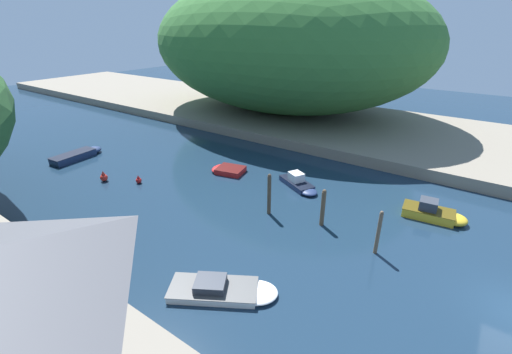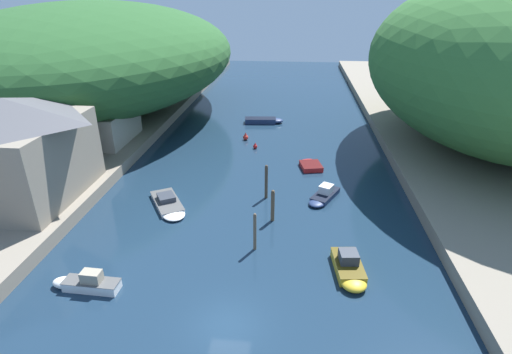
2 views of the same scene
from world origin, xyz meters
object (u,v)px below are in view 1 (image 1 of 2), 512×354
(boat_small_dinghy, at_px, (224,289))
(boat_yellow_tender, at_px, (79,155))
(person_on_quay, at_px, (26,346))
(boat_open_rowboat, at_px, (435,213))
(boat_cabin_cruiser, at_px, (227,170))
(boat_moored_right, at_px, (299,184))
(channel_buoy_far, at_px, (104,177))
(channel_buoy_near, at_px, (139,180))
(person_by_boathouse, at_px, (31,332))

(boat_small_dinghy, height_order, boat_yellow_tender, boat_small_dinghy)
(person_on_quay, bearing_deg, boat_yellow_tender, -52.99)
(boat_open_rowboat, bearing_deg, boat_small_dinghy, -33.90)
(boat_cabin_cruiser, distance_m, boat_small_dinghy, 16.36)
(boat_small_dinghy, bearing_deg, boat_open_rowboat, 121.48)
(boat_moored_right, xyz_separation_m, person_on_quay, (-21.96, -0.01, 1.78))
(boat_moored_right, xyz_separation_m, channel_buoy_far, (-9.13, 15.31, 0.03))
(person_on_quay, bearing_deg, channel_buoy_near, -69.44)
(boat_small_dinghy, bearing_deg, channel_buoy_far, -135.09)
(channel_buoy_far, bearing_deg, channel_buoy_near, -62.56)
(person_on_quay, bearing_deg, person_by_boathouse, -57.16)
(boat_yellow_tender, bearing_deg, person_by_boathouse, -37.40)
(boat_yellow_tender, distance_m, person_on_quay, 27.25)
(boat_small_dinghy, height_order, person_by_boathouse, person_by_boathouse)
(boat_small_dinghy, relative_size, channel_buoy_far, 6.01)
(boat_yellow_tender, distance_m, channel_buoy_near, 10.50)
(boat_cabin_cruiser, bearing_deg, boat_open_rowboat, -95.78)
(channel_buoy_near, relative_size, person_on_quay, 0.46)
(boat_open_rowboat, relative_size, channel_buoy_far, 4.53)
(channel_buoy_near, bearing_deg, boat_open_rowboat, -69.30)
(channel_buoy_near, xyz_separation_m, person_on_quay, (-14.37, -12.35, 1.84))
(channel_buoy_far, xyz_separation_m, person_by_boathouse, (-12.44, -14.80, 1.75))
(person_by_boathouse, bearing_deg, boat_yellow_tender, -22.57)
(boat_cabin_cruiser, xyz_separation_m, boat_small_dinghy, (-12.74, -10.27, 0.02))
(boat_yellow_tender, distance_m, boat_moored_right, 23.93)
(boat_open_rowboat, distance_m, channel_buoy_near, 24.70)
(boat_cabin_cruiser, relative_size, channel_buoy_near, 4.53)
(boat_moored_right, bearing_deg, person_on_quay, 27.49)
(boat_open_rowboat, bearing_deg, boat_cabin_cruiser, -89.21)
(boat_open_rowboat, height_order, channel_buoy_near, boat_open_rowboat)
(boat_small_dinghy, relative_size, boat_moored_right, 1.31)
(person_on_quay, relative_size, person_by_boathouse, 1.00)
(boat_cabin_cruiser, height_order, boat_moored_right, boat_moored_right)
(channel_buoy_near, relative_size, channel_buoy_far, 0.77)
(boat_moored_right, distance_m, channel_buoy_near, 14.48)
(boat_open_rowboat, bearing_deg, person_on_quay, -31.08)
(boat_open_rowboat, xyz_separation_m, channel_buoy_near, (-8.73, 23.11, -0.15))
(boat_open_rowboat, height_order, boat_moored_right, boat_open_rowboat)
(boat_small_dinghy, height_order, boat_moored_right, boat_moored_right)
(channel_buoy_far, bearing_deg, boat_open_rowboat, -68.50)
(boat_small_dinghy, bearing_deg, boat_moored_right, 161.15)
(channel_buoy_near, xyz_separation_m, person_by_boathouse, (-13.98, -11.83, 1.84))
(boat_moored_right, height_order, channel_buoy_near, boat_moored_right)
(person_by_boathouse, bearing_deg, boat_cabin_cruiser, -61.29)
(channel_buoy_near, bearing_deg, boat_cabin_cruiser, -37.24)
(person_by_boathouse, bearing_deg, channel_buoy_far, -29.82)
(boat_yellow_tender, height_order, boat_moored_right, boat_moored_right)
(boat_yellow_tender, height_order, channel_buoy_far, channel_buoy_far)
(boat_cabin_cruiser, relative_size, person_by_boathouse, 2.09)
(boat_moored_right, distance_m, person_by_boathouse, 21.64)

